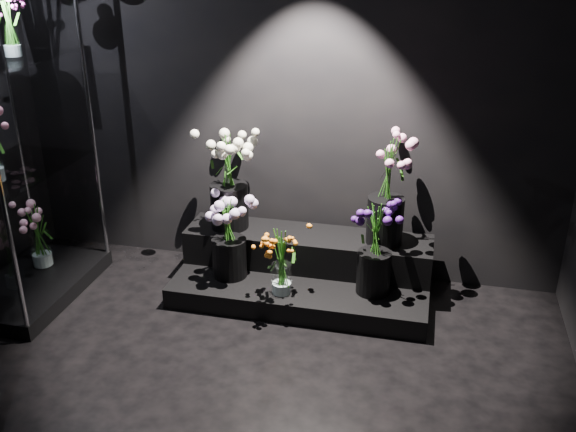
% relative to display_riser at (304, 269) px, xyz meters
% --- Properties ---
extents(wall_back, '(4.00, 0.00, 4.00)m').
position_rel_display_riser_xyz_m(wall_back, '(-0.23, 0.35, 1.24)').
color(wall_back, black).
rests_on(wall_back, floor).
extents(display_riser, '(1.77, 0.79, 0.39)m').
position_rel_display_riser_xyz_m(display_riser, '(0.00, 0.00, 0.00)').
color(display_riser, black).
rests_on(display_riser, floor).
extents(display_case, '(0.66, 1.10, 2.41)m').
position_rel_display_riser_xyz_m(display_case, '(-1.88, -0.49, 1.04)').
color(display_case, black).
rests_on(display_case, floor).
extents(bouquet_orange_bells, '(0.34, 0.34, 0.47)m').
position_rel_display_riser_xyz_m(bouquet_orange_bells, '(-0.09, -0.33, 0.23)').
color(bouquet_orange_bells, white).
rests_on(bouquet_orange_bells, display_riser).
extents(bouquet_lilac, '(0.35, 0.35, 0.60)m').
position_rel_display_riser_xyz_m(bouquet_lilac, '(-0.50, -0.18, 0.33)').
color(bouquet_lilac, black).
rests_on(bouquet_lilac, display_riser).
extents(bouquet_purple, '(0.40, 0.40, 0.64)m').
position_rel_display_riser_xyz_m(bouquet_purple, '(0.51, -0.17, 0.35)').
color(bouquet_purple, black).
rests_on(bouquet_purple, display_riser).
extents(bouquet_cream_roses, '(0.52, 0.52, 0.71)m').
position_rel_display_riser_xyz_m(bouquet_cream_roses, '(-0.58, 0.10, 0.64)').
color(bouquet_cream_roses, black).
rests_on(bouquet_cream_roses, display_riser).
extents(bouquet_pink_roses, '(0.47, 0.47, 0.75)m').
position_rel_display_riser_xyz_m(bouquet_pink_roses, '(0.54, 0.10, 0.66)').
color(bouquet_pink_roses, black).
rests_on(bouquet_pink_roses, display_riser).
extents(bouquet_case_magenta, '(0.27, 0.27, 0.36)m').
position_rel_display_riser_xyz_m(bouquet_case_magenta, '(-1.83, -0.33, 1.68)').
color(bouquet_case_magenta, white).
rests_on(bouquet_case_magenta, display_case).
extents(bouquet_case_base_pink, '(0.37, 0.37, 0.48)m').
position_rel_display_riser_xyz_m(bouquet_case_base_pink, '(-1.92, -0.28, 0.20)').
color(bouquet_case_base_pink, white).
rests_on(bouquet_case_base_pink, display_case).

